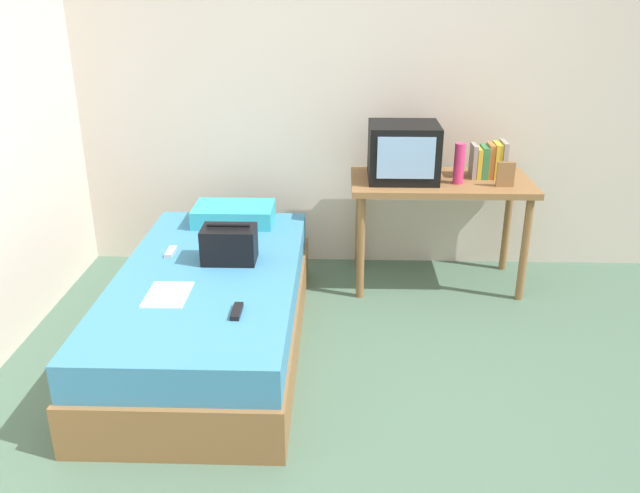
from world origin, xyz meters
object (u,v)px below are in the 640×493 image
Objects in this scene: tv at (403,152)px; magazine at (168,295)px; pillow at (234,214)px; desk at (440,193)px; handbag at (229,244)px; remote_silver at (171,252)px; bed at (210,309)px; picture_frame at (506,174)px; remote_dark at (237,311)px; book_row at (489,161)px; water_bottle at (459,164)px.

tv reaches higher than magazine.
tv is at bearing 5.18° from pillow.
tv reaches higher than desk.
desk is at bearing 1.02° from tv.
desk is 3.87× the size of handbag.
remote_silver is (-0.12, 0.54, 0.01)m from magazine.
picture_frame reaches higher than bed.
remote_dark is (-1.14, -1.36, -0.17)m from desk.
bed is 3.91× the size of pillow.
remote_silver is at bearing -118.50° from pillow.
tv is 0.57m from book_row.
book_row is 0.82× the size of magazine.
remote_dark is (0.13, -0.63, -0.09)m from handbag.
bed is 0.41m from magazine.
handbag is 0.65m from remote_dark.
water_bottle is 1.65× the size of remote_dark.
tv reaches higher than water_bottle.
desk is (1.37, 0.88, 0.41)m from bed.
desk is 4.51× the size of water_bottle.
water_bottle is 1.85m from remote_silver.
desk reaches higher than pillow.
water_bottle is 1.08× the size of book_row.
water_bottle is 1.81m from remote_dark.
bed is at bearing -124.44° from handbag.
bed is 6.90× the size of magazine.
picture_frame is at bearing 28.60° from magazine.
book_row reaches higher than remote_dark.
magazine is at bearing -142.19° from desk.
remote_silver is at bearing 165.38° from handbag.
book_row is 0.22m from picture_frame.
remote_silver is (-1.72, -0.55, -0.39)m from water_bottle.
book_row is 1.52× the size of picture_frame.
remote_silver is at bearing -160.12° from book_row.
tv reaches higher than bed.
book_row is 2.10m from remote_silver.
tv is at bearing 35.50° from handbag.
picture_frame is at bearing -21.42° from desk.
bed is at bearing -147.36° from desk.
remote_dark is 0.87m from remote_silver.
pillow is (-1.34, -0.10, -0.12)m from desk.
bed is 4.55× the size of tv.
water_bottle is at bearing 28.50° from bed.
remote_dark is at bearing -55.61° from remote_silver.
bed is at bearing -151.50° from water_bottle.
picture_frame is at bearing 19.57° from handbag.
desk is 4.88× the size of book_row.
water_bottle is 0.89× the size of magazine.
water_bottle is (0.35, -0.08, -0.05)m from tv.
pillow reaches higher than bed.
book_row is at bearing 106.83° from picture_frame.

